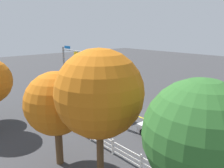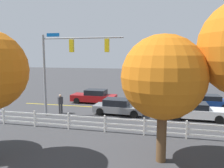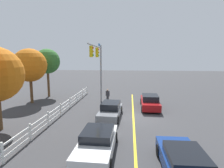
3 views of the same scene
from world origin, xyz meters
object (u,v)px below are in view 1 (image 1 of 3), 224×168
object	(u,v)px
car_0	(165,132)
tree_0	(199,135)
car_1	(117,96)
tree_2	(99,94)
tree_3	(57,104)
car_2	(209,124)
car_3	(112,111)
pedestrian	(77,99)

from	to	relation	value
car_0	tree_0	distance (m)	9.72
car_1	tree_0	world-z (taller)	tree_0
tree_0	tree_2	xyz separation A→B (m)	(4.88, 0.79, 0.70)
tree_0	tree_3	xyz separation A→B (m)	(8.55, 1.24, -0.64)
car_0	car_2	distance (m)	4.48
car_3	pedestrian	xyz separation A→B (m)	(5.01, 0.87, 0.28)
car_1	car_2	world-z (taller)	car_1
tree_3	pedestrian	bearing A→B (deg)	-38.86
car_2	tree_0	bearing A→B (deg)	110.97
car_0	tree_0	world-z (taller)	tree_0
car_0	car_2	world-z (taller)	car_0
car_3	tree_2	distance (m)	11.46
car_0	pedestrian	xyz separation A→B (m)	(11.33, 0.81, 0.27)
tree_2	tree_3	bearing A→B (deg)	7.05
car_1	car_0	bearing A→B (deg)	159.73
pedestrian	tree_2	xyz separation A→B (m)	(-12.34, 6.54, 4.50)
car_2	car_0	bearing A→B (deg)	68.87
tree_0	car_3	bearing A→B (deg)	-28.45
car_1	tree_2	bearing A→B (deg)	135.15
tree_3	car_3	bearing A→B (deg)	-64.98
car_1	pedestrian	size ratio (longest dim) A/B	2.85
tree_2	car_2	bearing A→B (deg)	-92.60
car_1	tree_3	xyz separation A→B (m)	(-7.04, 11.67, 3.39)
pedestrian	tree_2	bearing A→B (deg)	-165.16
car_3	tree_0	bearing A→B (deg)	-25.35
tree_2	pedestrian	bearing A→B (deg)	-27.91
pedestrian	tree_0	bearing A→B (deg)	-155.71
car_2	tree_2	size ratio (longest dim) A/B	0.61
car_2	car_3	world-z (taller)	car_3
car_0	tree_2	size ratio (longest dim) A/B	0.59
car_1	tree_3	bearing A→B (deg)	122.59
car_1	tree_3	world-z (taller)	tree_3
car_2	pedestrian	distance (m)	13.82
car_0	pedestrian	bearing A→B (deg)	-175.04
car_2	tree_0	distance (m)	12.32
car_2	tree_0	size ratio (longest dim) A/B	0.68
car_2	car_3	distance (m)	8.89
car_3	tree_0	size ratio (longest dim) A/B	0.64
car_1	tree_0	xyz separation A→B (m)	(-15.59, 10.43, 4.03)
car_2	tree_3	size ratio (longest dim) A/B	0.77
car_2	tree_3	distance (m)	13.19
pedestrian	tree_2	world-z (taller)	tree_2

